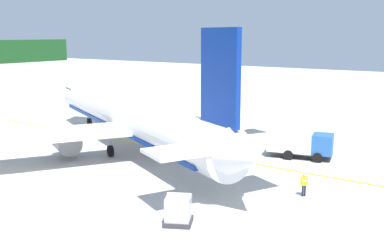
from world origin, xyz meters
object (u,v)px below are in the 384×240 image
object	(u,v)px
cargo_container_near	(178,210)
service_truck_baggage	(300,143)
crew_marshaller	(304,183)
crew_loader_right	(228,142)
crew_loader_left	(212,142)
airliner_foreground	(132,118)

from	to	relation	value
cargo_container_near	service_truck_baggage	bearing A→B (deg)	-0.23
service_truck_baggage	crew_marshaller	world-z (taller)	service_truck_baggage
crew_loader_right	crew_marshaller	bearing A→B (deg)	-124.94
crew_loader_left	crew_loader_right	bearing A→B (deg)	-53.53
cargo_container_near	crew_marshaller	xyz separation A→B (m)	(9.10, -4.43, 0.13)
airliner_foreground	crew_loader_right	xyz separation A→B (m)	(4.93, -8.08, -2.33)
cargo_container_near	crew_marshaller	distance (m)	10.12
crew_marshaller	crew_loader_right	bearing A→B (deg)	55.06
airliner_foreground	crew_loader_left	world-z (taller)	airliner_foreground
crew_loader_left	airliner_foreground	bearing A→B (deg)	120.36
airliner_foreground	crew_loader_left	bearing A→B (deg)	-59.64
airliner_foreground	service_truck_baggage	size ratio (longest dim) A/B	6.26
service_truck_baggage	cargo_container_near	distance (m)	18.96
cargo_container_near	crew_loader_right	world-z (taller)	cargo_container_near
service_truck_baggage	crew_marshaller	xyz separation A→B (m)	(-9.86, -4.35, -0.43)
airliner_foreground	crew_marshaller	world-z (taller)	airliner_foreground
cargo_container_near	crew_loader_right	size ratio (longest dim) A/B	1.28
airliner_foreground	crew_loader_left	size ratio (longest dim) A/B	21.75
service_truck_baggage	crew_loader_right	xyz separation A→B (m)	(-2.27, 6.51, -0.37)
service_truck_baggage	cargo_container_near	size ratio (longest dim) A/B	2.74
crew_marshaller	crew_loader_right	world-z (taller)	crew_loader_right
crew_marshaller	crew_loader_right	distance (m)	13.25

